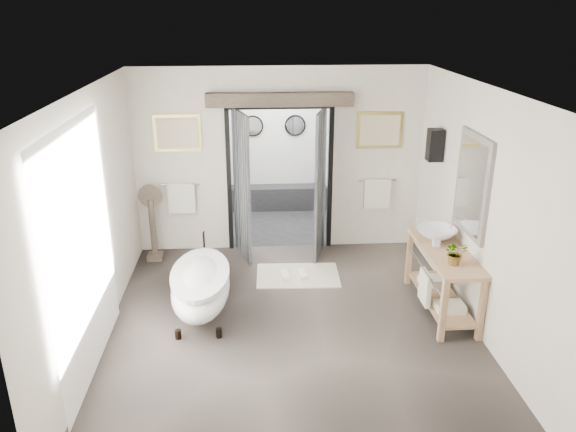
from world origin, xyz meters
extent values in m
plane|color=#60544B|center=(0.00, 0.00, 0.00)|extent=(5.00, 5.00, 0.00)
cube|color=beige|center=(0.00, -2.50, 1.45)|extent=(4.50, 0.02, 2.90)
cube|color=beige|center=(-2.25, 0.00, 1.45)|extent=(0.02, 5.00, 2.90)
cube|color=beige|center=(2.25, 0.00, 1.45)|extent=(0.02, 5.00, 2.90)
cube|color=beige|center=(-1.52, 2.50, 1.45)|extent=(1.45, 0.02, 2.90)
cube|color=beige|center=(1.52, 2.50, 1.45)|extent=(1.45, 0.02, 2.90)
cube|color=beige|center=(0.00, 2.50, 2.60)|extent=(1.60, 0.02, 0.60)
cube|color=white|center=(0.00, 0.00, 2.90)|extent=(4.50, 5.00, 0.02)
cube|color=white|center=(-2.20, -0.60, 1.35)|extent=(0.02, 2.20, 2.70)
cube|color=gray|center=(2.23, 0.33, 1.70)|extent=(0.05, 0.95, 1.25)
cube|color=silver|center=(2.19, 0.33, 1.70)|extent=(0.01, 0.80, 1.10)
cube|color=black|center=(2.13, 1.55, 1.90)|extent=(0.20, 0.20, 0.45)
sphere|color=#FFCC8C|center=(2.13, 1.55, 1.90)|extent=(0.10, 0.10, 0.10)
cube|color=black|center=(0.00, 3.50, 0.01)|extent=(2.20, 2.00, 0.01)
cube|color=white|center=(0.00, 3.50, 2.50)|extent=(2.20, 2.00, 0.02)
cube|color=white|center=(0.00, 4.50, 1.25)|extent=(2.20, 0.02, 2.50)
cube|color=white|center=(-1.10, 3.50, 1.25)|extent=(0.02, 2.00, 2.50)
cube|color=white|center=(1.10, 3.50, 1.25)|extent=(0.02, 2.00, 2.50)
cube|color=black|center=(0.00, 4.32, 0.23)|extent=(2.00, 0.35, 0.45)
cylinder|color=silver|center=(-0.40, 4.47, 1.60)|extent=(0.40, 0.03, 0.40)
cylinder|color=silver|center=(0.40, 4.47, 1.60)|extent=(0.40, 0.03, 0.40)
cube|color=black|center=(-0.80, 2.50, 1.15)|extent=(0.07, 0.10, 2.30)
cube|color=black|center=(0.80, 2.50, 1.15)|extent=(0.07, 0.10, 2.30)
cube|color=black|center=(0.00, 2.50, 2.30)|extent=(1.67, 0.10, 0.07)
cube|color=black|center=(-0.60, 2.15, 1.15)|extent=(0.27, 0.78, 2.30)
cube|color=black|center=(0.60, 2.15, 1.15)|extent=(0.27, 0.78, 2.30)
cube|color=brown|center=(0.00, 2.40, 2.42)|extent=(2.20, 0.20, 0.20)
cube|color=tan|center=(-1.55, 2.48, 1.92)|extent=(0.72, 0.03, 0.57)
cube|color=beige|center=(-1.55, 2.46, 1.92)|extent=(0.62, 0.01, 0.47)
cube|color=tan|center=(1.55, 2.48, 1.92)|extent=(0.72, 0.03, 0.57)
cube|color=beige|center=(1.55, 2.46, 1.92)|extent=(0.62, 0.01, 0.47)
cylinder|color=silver|center=(-1.55, 2.44, 1.12)|extent=(0.60, 0.02, 0.02)
cube|color=beige|center=(-1.55, 2.42, 0.90)|extent=(0.42, 0.08, 0.48)
cylinder|color=silver|center=(1.55, 2.44, 1.12)|extent=(0.60, 0.02, 0.02)
cube|color=beige|center=(1.55, 2.42, 0.90)|extent=(0.42, 0.08, 0.48)
cylinder|color=black|center=(-1.37, -0.16, 0.06)|extent=(0.08, 0.08, 0.12)
cylinder|color=black|center=(-0.88, -0.16, 0.06)|extent=(0.08, 0.08, 0.12)
cylinder|color=black|center=(-1.37, 1.01, 0.06)|extent=(0.08, 0.08, 0.12)
cylinder|color=black|center=(-0.88, 1.01, 0.06)|extent=(0.08, 0.08, 0.12)
ellipsoid|color=white|center=(-1.12, 0.43, 0.38)|extent=(0.74, 1.65, 0.52)
cylinder|color=black|center=(-1.12, 1.18, 0.70)|extent=(0.03, 0.03, 0.21)
cube|color=tan|center=(1.75, -0.41, 0.42)|extent=(0.07, 0.07, 0.85)
cube|color=tan|center=(2.21, -0.41, 0.42)|extent=(0.07, 0.07, 0.85)
cube|color=tan|center=(1.75, 1.07, 0.42)|extent=(0.07, 0.07, 0.85)
cube|color=tan|center=(2.21, 1.07, 0.42)|extent=(0.07, 0.07, 0.85)
cube|color=tan|center=(1.98, 0.33, 0.82)|extent=(0.55, 1.60, 0.05)
cube|color=tan|center=(1.98, 0.33, 0.16)|extent=(0.45, 1.50, 0.03)
cylinder|color=silver|center=(1.71, 0.33, 0.60)|extent=(0.02, 1.40, 0.02)
cube|color=beige|center=(1.71, 0.18, 0.40)|extent=(0.06, 0.34, 0.42)
cube|color=beige|center=(1.98, -0.02, 0.23)|extent=(0.35, 0.25, 0.10)
cube|color=beige|center=(1.98, 0.68, 0.23)|extent=(0.35, 0.25, 0.10)
cube|color=brown|center=(-1.98, 2.13, 0.04)|extent=(0.23, 0.23, 0.09)
cylinder|color=brown|center=(-1.98, 2.13, 0.53)|extent=(0.10, 0.10, 0.90)
cylinder|color=silver|center=(-1.98, 2.15, 1.04)|extent=(0.32, 0.02, 0.32)
cylinder|color=brown|center=(-1.98, 2.14, 1.04)|extent=(0.36, 0.02, 0.36)
cube|color=beige|center=(0.20, 1.40, 0.01)|extent=(1.23, 0.84, 0.01)
cube|color=white|center=(0.01, 1.36, 0.04)|extent=(0.14, 0.29, 0.05)
cube|color=white|center=(0.26, 1.36, 0.04)|extent=(0.14, 0.29, 0.05)
imported|color=white|center=(1.94, 0.60, 0.94)|extent=(0.68, 0.68, 0.18)
imported|color=gray|center=(1.94, -0.09, 1.00)|extent=(0.27, 0.24, 0.29)
imported|color=gray|center=(1.89, 0.44, 0.95)|extent=(0.09, 0.10, 0.19)
imported|color=gray|center=(1.93, 0.96, 0.93)|extent=(0.14, 0.14, 0.17)
camera|label=1|loc=(-0.45, -5.98, 3.76)|focal=35.00mm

